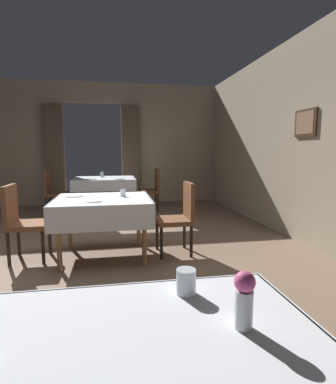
{
  "coord_description": "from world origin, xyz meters",
  "views": [
    {
      "loc": [
        0.5,
        -3.63,
        1.33
      ],
      "look_at": [
        1.21,
        0.3,
        0.78
      ],
      "focal_mm": 28.07,
      "sensor_mm": 36.0,
      "label": 1
    }
  ],
  "objects_px": {
    "dining_table_far": "(104,182)",
    "glass_mid_c": "(123,193)",
    "chair_far_left": "(54,190)",
    "plate_mid_b": "(74,196)",
    "glass_far_c": "(102,174)",
    "chair_mid_right": "(180,214)",
    "dining_table_near": "(106,379)",
    "plate_mid_a": "(94,201)",
    "chair_far_right": "(152,188)",
    "flower_vase_near": "(244,298)",
    "plate_far_b": "(91,179)",
    "plate_far_a": "(120,179)",
    "dining_table_mid": "(103,206)",
    "chair_mid_left": "(21,219)",
    "glass_near_b": "(186,282)"
  },
  "relations": [
    {
      "from": "chair_mid_right",
      "to": "glass_far_c",
      "type": "bearing_deg",
      "value": 108.99
    },
    {
      "from": "plate_far_a",
      "to": "plate_far_b",
      "type": "distance_m",
      "value": 0.6
    },
    {
      "from": "chair_far_right",
      "to": "plate_far_a",
      "type": "xyz_separation_m",
      "value": [
        -0.71,
        -0.38,
        0.24
      ]
    },
    {
      "from": "dining_table_far",
      "to": "chair_mid_right",
      "type": "relative_size",
      "value": 1.41
    },
    {
      "from": "flower_vase_near",
      "to": "plate_far_a",
      "type": "distance_m",
      "value": 5.41
    },
    {
      "from": "chair_far_right",
      "to": "chair_far_left",
      "type": "distance_m",
      "value": 2.09
    },
    {
      "from": "chair_far_left",
      "to": "plate_mid_b",
      "type": "distance_m",
      "value": 2.65
    },
    {
      "from": "dining_table_mid",
      "to": "chair_far_left",
      "type": "height_order",
      "value": "chair_far_left"
    },
    {
      "from": "chair_far_left",
      "to": "glass_far_c",
      "type": "bearing_deg",
      "value": 22.29
    },
    {
      "from": "dining_table_mid",
      "to": "chair_mid_right",
      "type": "bearing_deg",
      "value": -2.52
    },
    {
      "from": "chair_mid_right",
      "to": "chair_far_right",
      "type": "bearing_deg",
      "value": 89.94
    },
    {
      "from": "dining_table_near",
      "to": "plate_mid_a",
      "type": "xyz_separation_m",
      "value": [
        -0.2,
        2.68,
        0.1
      ]
    },
    {
      "from": "plate_mid_a",
      "to": "flower_vase_near",
      "type": "bearing_deg",
      "value": -76.36
    },
    {
      "from": "flower_vase_near",
      "to": "glass_mid_c",
      "type": "bearing_deg",
      "value": 95.77
    },
    {
      "from": "flower_vase_near",
      "to": "plate_mid_a",
      "type": "bearing_deg",
      "value": 103.64
    },
    {
      "from": "plate_mid_b",
      "to": "chair_mid_left",
      "type": "bearing_deg",
      "value": -164.06
    },
    {
      "from": "dining_table_far",
      "to": "plate_far_b",
      "type": "bearing_deg",
      "value": -129.28
    },
    {
      "from": "plate_mid_b",
      "to": "plate_far_b",
      "type": "height_order",
      "value": "same"
    },
    {
      "from": "dining_table_far",
      "to": "chair_mid_right",
      "type": "xyz_separation_m",
      "value": [
        1.04,
        -2.91,
        -0.15
      ]
    },
    {
      "from": "plate_mid_a",
      "to": "plate_far_b",
      "type": "distance_m",
      "value": 2.81
    },
    {
      "from": "flower_vase_near",
      "to": "plate_far_b",
      "type": "bearing_deg",
      "value": 99.25
    },
    {
      "from": "dining_table_mid",
      "to": "glass_near_b",
      "type": "bearing_deg",
      "value": -80.81
    },
    {
      "from": "plate_mid_b",
      "to": "chair_far_left",
      "type": "bearing_deg",
      "value": 106.21
    },
    {
      "from": "chair_mid_right",
      "to": "glass_mid_c",
      "type": "distance_m",
      "value": 0.79
    },
    {
      "from": "plate_mid_b",
      "to": "chair_far_right",
      "type": "bearing_deg",
      "value": 63.11
    },
    {
      "from": "dining_table_far",
      "to": "plate_far_a",
      "type": "bearing_deg",
      "value": -48.42
    },
    {
      "from": "plate_mid_a",
      "to": "chair_far_right",
      "type": "bearing_deg",
      "value": 71.2
    },
    {
      "from": "dining_table_near",
      "to": "dining_table_mid",
      "type": "distance_m",
      "value": 2.94
    },
    {
      "from": "glass_near_b",
      "to": "glass_mid_c",
      "type": "xyz_separation_m",
      "value": [
        -0.17,
        2.73,
        -0.01
      ]
    },
    {
      "from": "glass_near_b",
      "to": "plate_far_a",
      "type": "xyz_separation_m",
      "value": [
        -0.16,
        5.13,
        -0.05
      ]
    },
    {
      "from": "chair_mid_right",
      "to": "dining_table_far",
      "type": "bearing_deg",
      "value": 109.63
    },
    {
      "from": "chair_far_right",
      "to": "plate_far_b",
      "type": "height_order",
      "value": "chair_far_right"
    },
    {
      "from": "dining_table_far",
      "to": "chair_far_left",
      "type": "xyz_separation_m",
      "value": [
        -1.04,
        -0.11,
        -0.15
      ]
    },
    {
      "from": "flower_vase_near",
      "to": "glass_far_c",
      "type": "distance_m",
      "value": 6.1
    },
    {
      "from": "dining_table_far",
      "to": "glass_mid_c",
      "type": "height_order",
      "value": "glass_mid_c"
    },
    {
      "from": "chair_far_right",
      "to": "plate_mid_b",
      "type": "height_order",
      "value": "chair_far_right"
    },
    {
      "from": "dining_table_far",
      "to": "glass_far_c",
      "type": "bearing_deg",
      "value": 102.2
    },
    {
      "from": "chair_far_left",
      "to": "plate_mid_b",
      "type": "height_order",
      "value": "chair_far_left"
    },
    {
      "from": "glass_mid_c",
      "to": "plate_far_a",
      "type": "height_order",
      "value": "glass_mid_c"
    },
    {
      "from": "glass_mid_c",
      "to": "dining_table_near",
      "type": "bearing_deg",
      "value": -92.72
    },
    {
      "from": "chair_mid_right",
      "to": "glass_mid_c",
      "type": "height_order",
      "value": "chair_mid_right"
    },
    {
      "from": "dining_table_near",
      "to": "chair_far_left",
      "type": "bearing_deg",
      "value": 102.05
    },
    {
      "from": "plate_far_a",
      "to": "flower_vase_near",
      "type": "bearing_deg",
      "value": -86.96
    },
    {
      "from": "dining_table_mid",
      "to": "dining_table_far",
      "type": "xyz_separation_m",
      "value": [
        -0.06,
        2.87,
        0.02
      ]
    },
    {
      "from": "chair_mid_right",
      "to": "chair_far_right",
      "type": "distance_m",
      "value": 2.91
    },
    {
      "from": "chair_far_right",
      "to": "flower_vase_near",
      "type": "height_order",
      "value": "flower_vase_near"
    },
    {
      "from": "dining_table_near",
      "to": "plate_far_a",
      "type": "distance_m",
      "value": 5.43
    },
    {
      "from": "dining_table_near",
      "to": "glass_far_c",
      "type": "distance_m",
      "value": 6.1
    },
    {
      "from": "glass_near_b",
      "to": "flower_vase_near",
      "type": "bearing_deg",
      "value": -64.46
    },
    {
      "from": "dining_table_mid",
      "to": "plate_mid_b",
      "type": "xyz_separation_m",
      "value": [
        -0.37,
        0.22,
        0.11
      ]
    }
  ]
}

